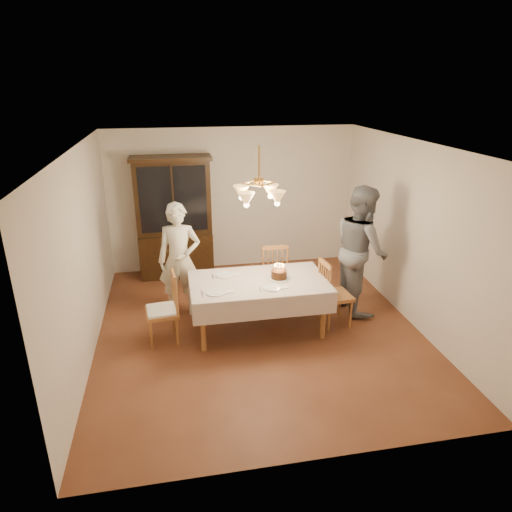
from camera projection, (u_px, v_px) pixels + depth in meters
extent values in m
plane|color=#5B2C1A|center=(259.00, 328.00, 6.60)|extent=(5.00, 5.00, 0.00)
plane|color=white|center=(259.00, 145.00, 5.66)|extent=(5.00, 5.00, 0.00)
plane|color=beige|center=(233.00, 199.00, 8.42)|extent=(4.50, 0.00, 4.50)
plane|color=beige|center=(316.00, 342.00, 3.84)|extent=(4.50, 0.00, 4.50)
plane|color=beige|center=(84.00, 255.00, 5.74)|extent=(0.00, 5.00, 5.00)
plane|color=beige|center=(413.00, 234.00, 6.52)|extent=(0.00, 5.00, 5.00)
cube|color=#96592B|center=(259.00, 283.00, 6.33)|extent=(1.80, 1.00, 0.04)
cube|color=beige|center=(259.00, 281.00, 6.33)|extent=(1.90, 1.10, 0.01)
cylinder|color=#96592B|center=(203.00, 327.00, 5.94)|extent=(0.07, 0.07, 0.71)
cylinder|color=#96592B|center=(323.00, 315.00, 6.23)|extent=(0.07, 0.07, 0.71)
cylinder|color=#96592B|center=(199.00, 298.00, 6.71)|extent=(0.07, 0.07, 0.71)
cylinder|color=#96592B|center=(306.00, 290.00, 7.00)|extent=(0.07, 0.07, 0.71)
cube|color=black|center=(177.00, 254.00, 8.31)|extent=(1.30, 0.50, 0.80)
cube|color=black|center=(173.00, 197.00, 7.97)|extent=(1.30, 0.40, 1.30)
cube|color=black|center=(173.00, 200.00, 7.79)|extent=(1.14, 0.01, 1.14)
cube|color=black|center=(170.00, 158.00, 7.68)|extent=(1.38, 0.54, 0.06)
cube|color=#96592B|center=(273.00, 274.00, 7.32)|extent=(0.45, 0.43, 0.05)
cube|color=#96592B|center=(276.00, 248.00, 6.96)|extent=(0.40, 0.04, 0.06)
cylinder|color=#96592B|center=(281.00, 282.00, 7.59)|extent=(0.04, 0.04, 0.43)
cylinder|color=#96592B|center=(260.00, 284.00, 7.54)|extent=(0.04, 0.04, 0.43)
cylinder|color=#96592B|center=(286.00, 291.00, 7.28)|extent=(0.04, 0.04, 0.43)
cylinder|color=#96592B|center=(263.00, 292.00, 7.22)|extent=(0.04, 0.04, 0.43)
cube|color=#96592B|center=(162.00, 312.00, 6.12)|extent=(0.46, 0.48, 0.05)
cube|color=#96592B|center=(173.00, 275.00, 5.98)|extent=(0.08, 0.40, 0.06)
cylinder|color=#96592B|center=(149.00, 323.00, 6.31)|extent=(0.04, 0.04, 0.43)
cylinder|color=#96592B|center=(151.00, 336.00, 5.99)|extent=(0.04, 0.04, 0.43)
cylinder|color=#96592B|center=(174.00, 319.00, 6.41)|extent=(0.04, 0.04, 0.43)
cylinder|color=#96592B|center=(177.00, 332.00, 6.09)|extent=(0.04, 0.04, 0.43)
cube|color=silver|center=(162.00, 310.00, 6.10)|extent=(0.42, 0.44, 0.03)
cube|color=#96592B|center=(336.00, 296.00, 6.58)|extent=(0.46, 0.48, 0.05)
cube|color=#96592B|center=(325.00, 264.00, 6.35)|extent=(0.07, 0.40, 0.06)
cylinder|color=#96592B|center=(351.00, 314.00, 6.55)|extent=(0.04, 0.04, 0.43)
cylinder|color=#96592B|center=(340.00, 303.00, 6.87)|extent=(0.04, 0.04, 0.43)
cylinder|color=#96592B|center=(329.00, 317.00, 6.46)|extent=(0.04, 0.04, 0.43)
cylinder|color=#96592B|center=(319.00, 306.00, 6.78)|extent=(0.04, 0.04, 0.43)
imported|color=beige|center=(179.00, 260.00, 6.76)|extent=(0.68, 0.48, 1.73)
imported|color=slate|center=(361.00, 249.00, 6.87)|extent=(0.74, 0.95, 1.95)
cylinder|color=white|center=(279.00, 278.00, 6.38)|extent=(0.30, 0.30, 0.01)
cylinder|color=#361B0C|center=(279.00, 274.00, 6.36)|extent=(0.22, 0.22, 0.12)
cylinder|color=#598CD8|center=(284.00, 267.00, 6.34)|extent=(0.01, 0.01, 0.07)
sphere|color=#FFB23F|center=(284.00, 265.00, 6.32)|extent=(0.01, 0.01, 0.01)
cylinder|color=pink|center=(283.00, 267.00, 6.36)|extent=(0.01, 0.01, 0.07)
sphere|color=#FFB23F|center=(283.00, 264.00, 6.35)|extent=(0.01, 0.01, 0.01)
cylinder|color=#EACC66|center=(281.00, 266.00, 6.38)|extent=(0.01, 0.01, 0.07)
sphere|color=#FFB23F|center=(281.00, 264.00, 6.36)|extent=(0.01, 0.01, 0.01)
cylinder|color=#598CD8|center=(279.00, 266.00, 6.39)|extent=(0.01, 0.01, 0.07)
sphere|color=#FFB23F|center=(279.00, 263.00, 6.37)|extent=(0.01, 0.01, 0.01)
cylinder|color=pink|center=(278.00, 266.00, 6.38)|extent=(0.01, 0.01, 0.07)
sphere|color=#FFB23F|center=(278.00, 263.00, 6.37)|extent=(0.01, 0.01, 0.01)
cylinder|color=#EACC66|center=(276.00, 266.00, 6.37)|extent=(0.01, 0.01, 0.07)
sphere|color=#FFB23F|center=(276.00, 264.00, 6.36)|extent=(0.01, 0.01, 0.01)
cylinder|color=#598CD8|center=(275.00, 267.00, 6.35)|extent=(0.01, 0.01, 0.07)
sphere|color=#FFB23F|center=(275.00, 264.00, 6.34)|extent=(0.01, 0.01, 0.01)
cylinder|color=pink|center=(274.00, 268.00, 6.33)|extent=(0.01, 0.01, 0.07)
sphere|color=#FFB23F|center=(274.00, 265.00, 6.31)|extent=(0.01, 0.01, 0.01)
cylinder|color=#EACC66|center=(275.00, 268.00, 6.30)|extent=(0.01, 0.01, 0.07)
sphere|color=#FFB23F|center=(275.00, 266.00, 6.29)|extent=(0.01, 0.01, 0.01)
cylinder|color=#598CD8|center=(276.00, 269.00, 6.28)|extent=(0.01, 0.01, 0.07)
sphere|color=#FFB23F|center=(276.00, 266.00, 6.27)|extent=(0.01, 0.01, 0.01)
cylinder|color=pink|center=(278.00, 269.00, 6.27)|extent=(0.01, 0.01, 0.07)
sphere|color=#FFB23F|center=(278.00, 267.00, 6.25)|extent=(0.01, 0.01, 0.01)
cylinder|color=#EACC66|center=(280.00, 270.00, 6.27)|extent=(0.01, 0.01, 0.07)
sphere|color=#FFB23F|center=(280.00, 267.00, 6.25)|extent=(0.01, 0.01, 0.01)
cylinder|color=#598CD8|center=(282.00, 269.00, 6.27)|extent=(0.01, 0.01, 0.07)
sphere|color=#FFB23F|center=(282.00, 267.00, 6.26)|extent=(0.01, 0.01, 0.01)
cylinder|color=pink|center=(283.00, 269.00, 6.29)|extent=(0.01, 0.01, 0.07)
sphere|color=#FFB23F|center=(283.00, 266.00, 6.28)|extent=(0.01, 0.01, 0.01)
cylinder|color=#EACC66|center=(284.00, 268.00, 6.31)|extent=(0.01, 0.01, 0.07)
sphere|color=#FFB23F|center=(284.00, 266.00, 6.30)|extent=(0.01, 0.01, 0.01)
cylinder|color=white|center=(216.00, 292.00, 5.96)|extent=(0.27, 0.27, 0.02)
cube|color=silver|center=(202.00, 294.00, 5.93)|extent=(0.01, 0.16, 0.01)
cube|color=silver|center=(230.00, 291.00, 5.99)|extent=(0.10, 0.10, 0.01)
cylinder|color=white|center=(272.00, 288.00, 6.08)|extent=(0.24, 0.24, 0.02)
cube|color=silver|center=(260.00, 289.00, 6.06)|extent=(0.01, 0.16, 0.01)
cube|color=silver|center=(284.00, 287.00, 6.11)|extent=(0.10, 0.10, 0.01)
cylinder|color=white|center=(225.00, 275.00, 6.49)|extent=(0.26, 0.26, 0.02)
cube|color=silver|center=(213.00, 276.00, 6.46)|extent=(0.01, 0.16, 0.01)
cube|color=silver|center=(237.00, 274.00, 6.52)|extent=(0.10, 0.10, 0.01)
cylinder|color=#BF8C3F|center=(259.00, 162.00, 5.73)|extent=(0.02, 0.02, 0.40)
cylinder|color=#BF8C3F|center=(259.00, 181.00, 5.82)|extent=(0.12, 0.12, 0.10)
cone|color=#D8994C|center=(271.00, 191.00, 6.10)|extent=(0.22, 0.22, 0.18)
sphere|color=#FFD899|center=(270.00, 196.00, 6.13)|extent=(0.07, 0.07, 0.07)
cone|color=#D8994C|center=(241.00, 192.00, 6.03)|extent=(0.22, 0.22, 0.18)
sphere|color=#FFD899|center=(241.00, 198.00, 6.06)|extent=(0.07, 0.07, 0.07)
cone|color=#D8994C|center=(246.00, 200.00, 5.67)|extent=(0.22, 0.22, 0.18)
sphere|color=#FFD899|center=(246.00, 205.00, 5.70)|extent=(0.07, 0.07, 0.07)
cone|color=#D8994C|center=(277.00, 198.00, 5.74)|extent=(0.22, 0.22, 0.18)
sphere|color=#FFD899|center=(277.00, 203.00, 5.76)|extent=(0.07, 0.07, 0.07)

